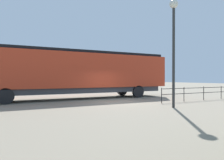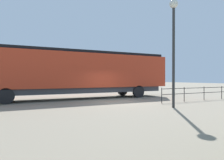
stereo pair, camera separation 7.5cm
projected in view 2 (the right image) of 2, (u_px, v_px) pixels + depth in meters
ground_plane at (116, 102)px, 15.81m from camera, size 120.00×120.00×0.00m
locomotive at (82, 72)px, 18.43m from camera, size 3.16×16.91×4.06m
lamp_post at (174, 32)px, 12.81m from camera, size 0.52×0.52×6.48m
platform_fence at (213, 91)px, 17.76m from camera, size 0.05×11.04×1.09m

